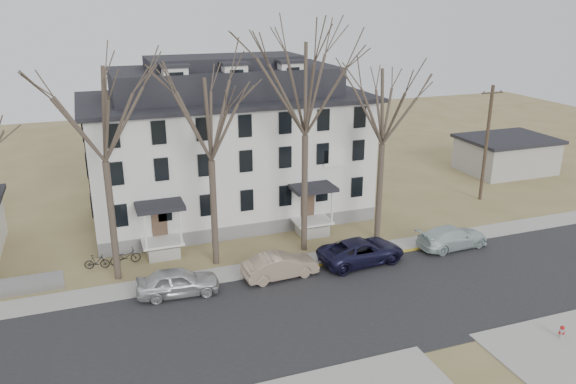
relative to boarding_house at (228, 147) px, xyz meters
name	(u,v)px	position (x,y,z in m)	size (l,w,h in m)	color
ground	(356,329)	(2.00, -17.95, -5.38)	(120.00, 120.00, 0.00)	olive
main_road	(340,309)	(2.00, -15.95, -5.38)	(120.00, 10.00, 0.04)	#27272A
far_sidewalk	(300,263)	(2.00, -9.95, -5.38)	(120.00, 2.00, 0.08)	#A09F97
yellow_curb	(376,257)	(7.00, -10.85, -5.38)	(14.00, 0.25, 0.06)	gold
boarding_house	(228,147)	(0.00, 0.00, 0.00)	(20.80, 12.36, 12.05)	slate
distant_building	(506,154)	(28.00, 2.05, -3.70)	(8.50, 6.50, 3.35)	#A09F97
tree_far_left	(100,107)	(-9.00, -8.15, 4.96)	(8.40, 8.40, 13.72)	#473B31
tree_mid_left	(209,113)	(-3.00, -8.15, 4.22)	(7.80, 7.80, 12.74)	#473B31
tree_center	(306,83)	(3.00, -8.15, 5.71)	(9.00, 9.00, 14.70)	#473B31
tree_mid_right	(384,102)	(8.50, -8.15, 4.22)	(7.80, 7.80, 12.74)	#473B31
utility_pole_far	(487,142)	(20.50, -3.95, -0.47)	(2.00, 0.28, 9.50)	#3D3023
car_silver	(178,282)	(-5.93, -11.41, -4.59)	(1.85, 4.61, 1.57)	silver
car_tan	(280,266)	(0.17, -11.40, -4.63)	(1.59, 4.56, 1.50)	tan
car_navy	(361,252)	(5.67, -11.27, -4.61)	(2.57, 5.57, 1.55)	#171732
car_white	(452,238)	(12.46, -11.30, -4.65)	(2.04, 5.02, 1.46)	silver
bicycle_left	(125,257)	(-8.41, -6.42, -4.88)	(0.66, 1.89, 0.99)	black
bicycle_right	(97,262)	(-10.13, -6.49, -4.92)	(0.43, 1.54, 0.92)	black
fire_hydrant	(562,332)	(11.08, -22.24, -5.00)	(0.31, 0.29, 0.75)	#B7B7BA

